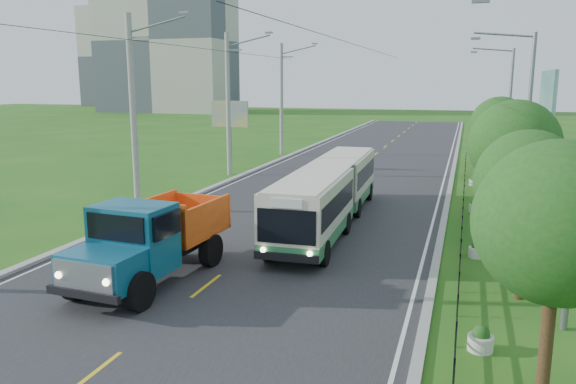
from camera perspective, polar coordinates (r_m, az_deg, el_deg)
The scene contains 30 objects.
ground at distance 19.10m, azimuth -8.29°, elevation -9.45°, with size 240.00×240.00×0.00m, color #1F5A15.
road at distance 37.48m, azimuth 5.14°, elevation 0.90°, with size 14.00×120.00×0.02m, color #28282B.
curb_left at distance 39.63m, azimuth -5.07°, elevation 1.56°, with size 0.40×120.00×0.15m, color #9E9E99.
curb_right at distance 36.63m, azimuth 16.12°, elevation 0.32°, with size 0.30×120.00×0.10m, color #9E9E99.
edge_line_left at distance 39.43m, azimuth -4.33°, elevation 1.45°, with size 0.12×120.00×0.00m, color silver.
edge_line_right at distance 36.65m, azimuth 15.34°, elevation 0.32°, with size 0.12×120.00×0.00m, color silver.
centre_dash at distance 19.09m, azimuth -8.30°, elevation -9.39°, with size 0.12×2.20×0.00m, color yellow.
railing_right at distance 30.69m, azimuth 17.37°, elevation -1.33°, with size 0.04×40.00×0.60m, color black.
pole_near at distance 29.85m, azimuth -15.40°, elevation 7.74°, with size 3.51×0.32×10.00m.
pole_mid at distance 40.44m, azimuth -6.05°, elevation 8.89°, with size 3.51×0.32×10.00m.
pole_far at distance 51.65m, azimuth -0.64°, elevation 9.45°, with size 3.51×0.32×10.00m.
tree_front at distance 12.66m, azimuth 25.81°, elevation -3.57°, with size 3.36×3.41×5.60m.
tree_second at distance 18.53m, azimuth 23.28°, elevation 0.40°, with size 3.18×3.26×5.30m.
tree_third at distance 24.38m, azimuth 22.09°, elevation 4.01°, with size 3.60×3.62×6.00m.
tree_fourth at distance 30.37m, azimuth 21.24°, elevation 4.58°, with size 3.24×3.31×5.40m.
tree_fifth at distance 36.31m, azimuth 20.74°, elevation 6.01°, with size 3.48×3.52×5.80m.
tree_back at distance 42.30m, azimuth 20.34°, elevation 6.40°, with size 3.30×3.36×5.50m.
streetlight_near at distance 16.33m, azimuth 27.08°, elevation 3.66°, with size 3.02×0.20×9.07m.
streetlight_mid at distance 30.18m, azimuth 22.93°, elevation 6.93°, with size 3.02×0.20×9.07m.
streetlight_far at distance 44.13m, azimuth 21.38°, elevation 8.13°, with size 3.02×0.20×9.07m.
planter_front at distance 15.43m, azimuth 18.98°, elevation -14.02°, with size 0.64×0.64×0.67m.
planter_near at distance 22.94m, azimuth 18.65°, elevation -5.63°, with size 0.64×0.64×0.67m.
planter_mid at distance 30.70m, azimuth 18.48°, elevation -1.43°, with size 0.64×0.64×0.67m.
planter_far at distance 38.56m, azimuth 18.39°, elevation 1.07°, with size 0.64×0.64×0.67m.
billboard_left at distance 43.75m, azimuth -5.93°, elevation 7.46°, with size 3.00×0.20×5.20m.
billboard_right at distance 36.30m, azimuth 24.80°, elevation 8.07°, with size 0.24×6.00×7.30m.
apartment_near at distance 127.89m, azimuth -12.26°, elevation 14.71°, with size 28.00×14.00×30.00m, color #B7B2A3.
apartment_far at distance 162.10m, azimuth -15.61°, elevation 13.07°, with size 24.00×14.00×26.00m, color #B7B2A3.
bus at distance 26.32m, azimuth 4.20°, elevation 0.22°, with size 2.84×14.65×2.81m.
dump_truck at distance 19.53m, azimuth -13.75°, elevation -4.23°, with size 3.00×6.90×2.84m.
Camera 1 is at (7.96, -16.01, 6.71)m, focal length 35.00 mm.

